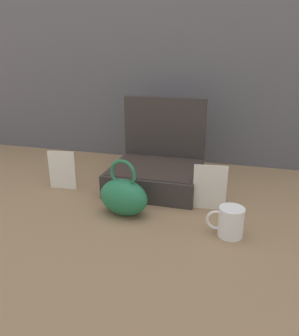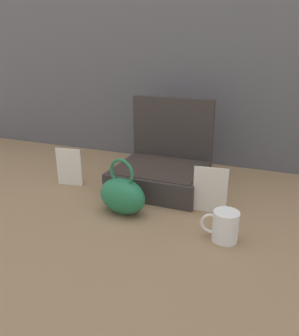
{
  "view_description": "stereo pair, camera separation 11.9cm",
  "coord_description": "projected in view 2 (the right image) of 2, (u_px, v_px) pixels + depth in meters",
  "views": [
    {
      "loc": [
        0.27,
        -1.1,
        0.57
      ],
      "look_at": [
        -0.02,
        -0.02,
        0.16
      ],
      "focal_mm": 35.35,
      "sensor_mm": 36.0,
      "label": 1
    },
    {
      "loc": [
        0.39,
        -1.06,
        0.57
      ],
      "look_at": [
        -0.02,
        -0.02,
        0.16
      ],
      "focal_mm": 35.35,
      "sensor_mm": 36.0,
      "label": 2
    }
  ],
  "objects": [
    {
      "name": "coffee_mug",
      "position": [
        225.0,
        226.0,
        1.02
      ],
      "size": [
        0.12,
        0.08,
        0.1
      ],
      "color": "white",
      "rests_on": "ground_plane"
    },
    {
      "name": "teal_pouch_handbag",
      "position": [
        122.0,
        195.0,
        1.18
      ],
      "size": [
        0.2,
        0.14,
        0.21
      ],
      "color": "#237247",
      "rests_on": "ground_plane"
    },
    {
      "name": "ground_plane",
      "position": [
        157.0,
        206.0,
        1.25
      ],
      "size": [
        6.0,
        6.0,
        0.0
      ],
      "primitive_type": "plane",
      "color": "#8C6D4C"
    },
    {
      "name": "poster_card_right",
      "position": [
        210.0,
        190.0,
        1.18
      ],
      "size": [
        0.12,
        0.02,
        0.17
      ],
      "primitive_type": "cube",
      "rotation": [
        0.0,
        0.0,
        0.11
      ],
      "color": "silver",
      "rests_on": "ground_plane"
    },
    {
      "name": "info_card_left",
      "position": [
        69.0,
        167.0,
        1.42
      ],
      "size": [
        0.11,
        0.02,
        0.16
      ],
      "primitive_type": "cube",
      "rotation": [
        0.0,
        0.0,
        0.13
      ],
      "color": "white",
      "rests_on": "ground_plane"
    },
    {
      "name": "back_wall",
      "position": [
        202.0,
        16.0,
        1.52
      ],
      "size": [
        3.2,
        0.06,
        1.4
      ],
      "primitive_type": "cube",
      "color": "#56565B",
      "rests_on": "ground_plane"
    },
    {
      "name": "open_suitcase",
      "position": [
        162.0,
        169.0,
        1.4
      ],
      "size": [
        0.37,
        0.33,
        0.36
      ],
      "color": "#332D2B",
      "rests_on": "ground_plane"
    }
  ]
}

